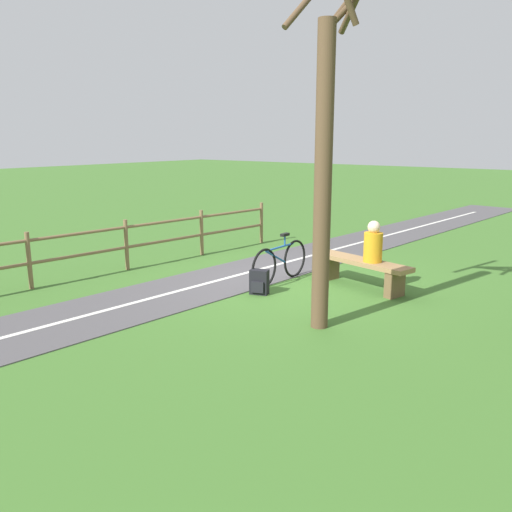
% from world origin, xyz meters
% --- Properties ---
extents(ground_plane, '(80.00, 80.00, 0.00)m').
position_xyz_m(ground_plane, '(0.00, 0.00, 0.00)').
color(ground_plane, '#3D6B28').
extents(paved_path, '(4.69, 36.03, 0.02)m').
position_xyz_m(paved_path, '(1.30, 4.00, 0.01)').
color(paved_path, '#4C494C').
rests_on(paved_path, ground_plane).
extents(path_centre_line, '(2.67, 31.90, 0.00)m').
position_xyz_m(path_centre_line, '(1.30, 4.00, 0.02)').
color(path_centre_line, silver).
rests_on(path_centre_line, paved_path).
extents(bench, '(2.02, 0.85, 0.52)m').
position_xyz_m(bench, '(-1.26, -0.52, 0.36)').
color(bench, '#937047').
rests_on(bench, ground_plane).
extents(person_seated, '(0.39, 0.39, 0.72)m').
position_xyz_m(person_seated, '(-1.50, -0.46, 0.83)').
color(person_seated, orange).
rests_on(person_seated, bench).
extents(bicycle, '(0.08, 1.72, 0.90)m').
position_xyz_m(bicycle, '(0.08, 0.08, 0.38)').
color(bicycle, black).
rests_on(bicycle, ground_plane).
extents(backpack, '(0.35, 0.30, 0.43)m').
position_xyz_m(backpack, '(-0.08, 0.92, 0.21)').
color(backpack, black).
rests_on(backpack, ground_plane).
extents(tree_near_bench, '(1.04, 0.89, 4.90)m').
position_xyz_m(tree_near_bench, '(-1.74, 1.66, 2.34)').
color(tree_near_bench, brown).
rests_on(tree_near_bench, ground_plane).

